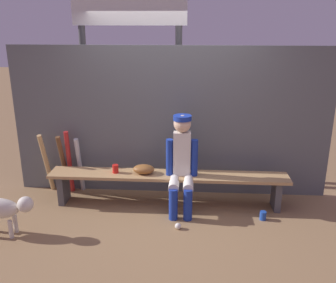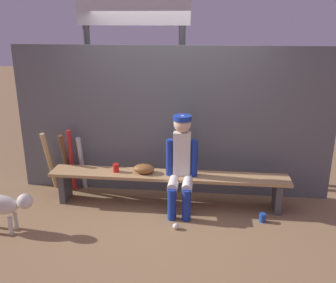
{
  "view_description": "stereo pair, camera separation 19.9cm",
  "coord_description": "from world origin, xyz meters",
  "px_view_note": "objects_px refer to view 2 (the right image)",
  "views": [
    {
      "loc": [
        0.3,
        -4.53,
        2.37
      ],
      "look_at": [
        0.0,
        0.0,
        0.9
      ],
      "focal_mm": 39.97,
      "sensor_mm": 36.0,
      "label": 1
    },
    {
      "loc": [
        0.5,
        -4.51,
        2.37
      ],
      "look_at": [
        0.0,
        0.0,
        0.9
      ],
      "focal_mm": 39.97,
      "sensor_mm": 36.0,
      "label": 2
    }
  ],
  "objects_px": {
    "baseball_glove": "(144,169)",
    "bat_aluminum_red": "(72,161)",
    "cup_on_bench": "(116,168)",
    "scoreboard": "(137,22)",
    "player_seated": "(181,162)",
    "cup_on_ground": "(262,218)",
    "baseball": "(176,226)",
    "dog": "(2,205)",
    "bat_wood_dark": "(66,162)",
    "bat_wood_tan": "(49,161)",
    "dugout_bench": "(168,180)",
    "bat_aluminum_silver": "(82,164)"
  },
  "relations": [
    {
      "from": "scoreboard",
      "to": "bat_wood_dark",
      "type": "bearing_deg",
      "value": -139.44
    },
    {
      "from": "bat_aluminum_silver",
      "to": "cup_on_ground",
      "type": "bearing_deg",
      "value": -14.41
    },
    {
      "from": "player_seated",
      "to": "cup_on_bench",
      "type": "xyz_separation_m",
      "value": [
        -0.88,
        0.1,
        -0.17
      ]
    },
    {
      "from": "baseball_glove",
      "to": "scoreboard",
      "type": "distance_m",
      "value": 2.17
    },
    {
      "from": "bat_aluminum_red",
      "to": "cup_on_bench",
      "type": "distance_m",
      "value": 0.78
    },
    {
      "from": "bat_wood_dark",
      "to": "scoreboard",
      "type": "xyz_separation_m",
      "value": [
        0.93,
        0.8,
        1.92
      ]
    },
    {
      "from": "bat_aluminum_silver",
      "to": "bat_wood_dark",
      "type": "relative_size",
      "value": 0.95
    },
    {
      "from": "bat_wood_tan",
      "to": "cup_on_bench",
      "type": "xyz_separation_m",
      "value": [
        1.05,
        -0.28,
        0.05
      ]
    },
    {
      "from": "bat_wood_dark",
      "to": "cup_on_ground",
      "type": "distance_m",
      "value": 2.82
    },
    {
      "from": "baseball_glove",
      "to": "dog",
      "type": "xyz_separation_m",
      "value": [
        -1.51,
        -0.87,
        -0.17
      ]
    },
    {
      "from": "player_seated",
      "to": "bat_aluminum_red",
      "type": "height_order",
      "value": "player_seated"
    },
    {
      "from": "bat_wood_dark",
      "to": "baseball",
      "type": "xyz_separation_m",
      "value": [
        1.67,
        -0.93,
        -0.4
      ]
    },
    {
      "from": "baseball",
      "to": "dog",
      "type": "bearing_deg",
      "value": -172.65
    },
    {
      "from": "baseball_glove",
      "to": "cup_on_bench",
      "type": "height_order",
      "value": "baseball_glove"
    },
    {
      "from": "baseball_glove",
      "to": "bat_aluminum_red",
      "type": "distance_m",
      "value": 1.14
    },
    {
      "from": "baseball_glove",
      "to": "bat_aluminum_red",
      "type": "bearing_deg",
      "value": 164.7
    },
    {
      "from": "player_seated",
      "to": "bat_wood_tan",
      "type": "bearing_deg",
      "value": 168.71
    },
    {
      "from": "baseball",
      "to": "dog",
      "type": "distance_m",
      "value": 2.03
    },
    {
      "from": "cup_on_ground",
      "to": "dugout_bench",
      "type": "bearing_deg",
      "value": 165.1
    },
    {
      "from": "player_seated",
      "to": "scoreboard",
      "type": "relative_size",
      "value": 0.36
    },
    {
      "from": "player_seated",
      "to": "dog",
      "type": "distance_m",
      "value": 2.18
    },
    {
      "from": "cup_on_bench",
      "to": "scoreboard",
      "type": "relative_size",
      "value": 0.03
    },
    {
      "from": "bat_wood_tan",
      "to": "scoreboard",
      "type": "xyz_separation_m",
      "value": [
        1.17,
        0.83,
        1.9
      ]
    },
    {
      "from": "player_seated",
      "to": "baseball_glove",
      "type": "bearing_deg",
      "value": 168.31
    },
    {
      "from": "bat_aluminum_red",
      "to": "bat_wood_dark",
      "type": "xyz_separation_m",
      "value": [
        -0.09,
        0.01,
        -0.03
      ]
    },
    {
      "from": "bat_wood_dark",
      "to": "player_seated",
      "type": "bearing_deg",
      "value": -13.93
    },
    {
      "from": "bat_aluminum_red",
      "to": "cup_on_ground",
      "type": "height_order",
      "value": "bat_aluminum_red"
    },
    {
      "from": "bat_aluminum_silver",
      "to": "cup_on_bench",
      "type": "height_order",
      "value": "bat_aluminum_silver"
    },
    {
      "from": "dugout_bench",
      "to": "bat_aluminum_red",
      "type": "height_order",
      "value": "bat_aluminum_red"
    },
    {
      "from": "dugout_bench",
      "to": "dog",
      "type": "relative_size",
      "value": 3.73
    },
    {
      "from": "bat_wood_dark",
      "to": "dog",
      "type": "distance_m",
      "value": 1.23
    },
    {
      "from": "baseball_glove",
      "to": "scoreboard",
      "type": "height_order",
      "value": "scoreboard"
    },
    {
      "from": "cup_on_ground",
      "to": "scoreboard",
      "type": "bearing_deg",
      "value": 141.16
    },
    {
      "from": "bat_aluminum_red",
      "to": "bat_wood_dark",
      "type": "distance_m",
      "value": 0.1
    },
    {
      "from": "player_seated",
      "to": "baseball_glove",
      "type": "relative_size",
      "value": 4.45
    },
    {
      "from": "baseball_glove",
      "to": "dog",
      "type": "bearing_deg",
      "value": -150.18
    },
    {
      "from": "bat_wood_dark",
      "to": "bat_aluminum_silver",
      "type": "bearing_deg",
      "value": 0.59
    },
    {
      "from": "bat_wood_dark",
      "to": "dog",
      "type": "xyz_separation_m",
      "value": [
        -0.33,
        -1.18,
        -0.1
      ]
    },
    {
      "from": "bat_wood_dark",
      "to": "cup_on_ground",
      "type": "height_order",
      "value": "bat_wood_dark"
    },
    {
      "from": "player_seated",
      "to": "baseball",
      "type": "relative_size",
      "value": 16.82
    },
    {
      "from": "baseball_glove",
      "to": "cup_on_ground",
      "type": "distance_m",
      "value": 1.63
    },
    {
      "from": "baseball_glove",
      "to": "bat_wood_dark",
      "type": "height_order",
      "value": "bat_wood_dark"
    },
    {
      "from": "dugout_bench",
      "to": "player_seated",
      "type": "bearing_deg",
      "value": -29.87
    },
    {
      "from": "player_seated",
      "to": "baseball",
      "type": "xyz_separation_m",
      "value": [
        -0.02,
        -0.51,
        -0.63
      ]
    },
    {
      "from": "bat_wood_dark",
      "to": "scoreboard",
      "type": "relative_size",
      "value": 0.26
    },
    {
      "from": "bat_aluminum_silver",
      "to": "cup_on_bench",
      "type": "distance_m",
      "value": 0.67
    },
    {
      "from": "player_seated",
      "to": "bat_wood_dark",
      "type": "xyz_separation_m",
      "value": [
        -1.69,
        0.42,
        -0.24
      ]
    },
    {
      "from": "cup_on_bench",
      "to": "baseball",
      "type": "bearing_deg",
      "value": -35.46
    },
    {
      "from": "baseball",
      "to": "cup_on_ground",
      "type": "height_order",
      "value": "cup_on_ground"
    },
    {
      "from": "cup_on_ground",
      "to": "cup_on_bench",
      "type": "distance_m",
      "value": 1.98
    }
  ]
}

